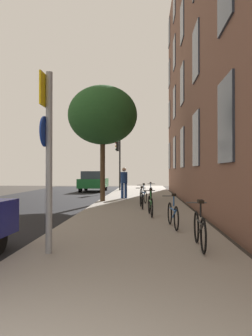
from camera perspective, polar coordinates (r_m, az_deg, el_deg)
The scene contains 15 objects.
ground_plane at distance 17.23m, azimuth -9.57°, elevation -5.93°, with size 41.80×41.80×0.00m, color #332D28.
road_asphalt at distance 17.81m, azimuth -16.20°, elevation -5.72°, with size 7.00×38.00×0.01m, color black.
sidewalk at distance 16.81m, azimuth 2.21°, elevation -5.87°, with size 4.20×38.00×0.12m, color gray.
building_facade at distance 17.40m, azimuth 11.24°, elevation 19.00°, with size 0.56×27.00×14.84m.
sign_post at distance 6.42m, azimuth -12.94°, elevation 3.50°, with size 0.16×0.60×3.32m.
traffic_light at distance 27.11m, azimuth -1.24°, elevation 1.98°, with size 0.43×0.24×3.95m.
tree_near at distance 17.49m, azimuth -3.92°, elevation 8.75°, with size 3.50×3.50×5.82m.
bicycle_0 at distance 6.90m, azimuth 12.21°, elevation -9.92°, with size 0.42×1.64×0.95m.
bicycle_1 at distance 9.22m, azimuth 7.84°, elevation -7.65°, with size 0.42×1.65×0.91m.
bicycle_2 at distance 11.58m, azimuth 4.10°, elevation -6.18°, with size 0.42×1.67×0.92m.
bicycle_3 at distance 13.97m, azimuth 2.61°, elevation -5.27°, with size 0.42×1.69×0.90m.
bicycle_4 at distance 16.36m, azimuth 2.89°, elevation -4.54°, with size 0.48×1.66×0.93m.
bicycle_5 at distance 18.76m, azimuth 4.16°, elevation -4.06°, with size 0.42×1.58×0.90m.
pedestrian_0 at distance 18.94m, azimuth -0.33°, elevation -2.13°, with size 0.49×0.49×1.71m.
car_1 at distance 27.43m, azimuth -5.45°, elevation -2.18°, with size 1.99×4.06×1.62m.
Camera 1 is at (1.39, -1.73, 1.61)m, focal length 36.49 mm.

